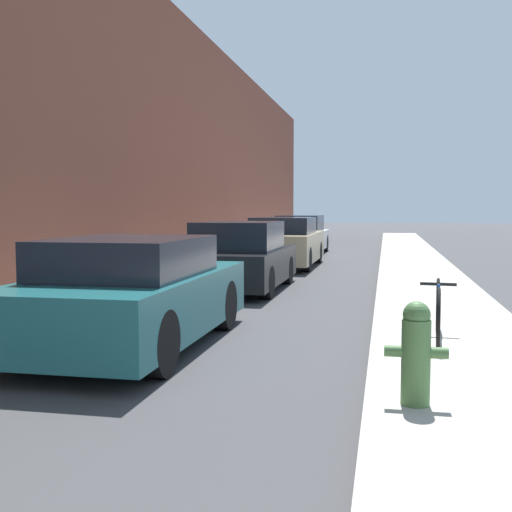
{
  "coord_description": "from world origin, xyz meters",
  "views": [
    {
      "loc": [
        2.05,
        0.86,
        1.67
      ],
      "look_at": [
        -0.0,
        10.87,
        0.9
      ],
      "focal_mm": 44.34,
      "sensor_mm": 36.0,
      "label": 1
    }
  ],
  "objects_px": {
    "parked_car_teal": "(133,294)",
    "parked_car_champagne": "(285,243)",
    "parked_car_white": "(301,236)",
    "bicycle": "(438,310)",
    "parked_car_black": "(240,258)",
    "fire_hydrant": "(416,352)"
  },
  "relations": [
    {
      "from": "parked_car_teal",
      "to": "parked_car_champagne",
      "type": "relative_size",
      "value": 0.93
    },
    {
      "from": "parked_car_white",
      "to": "bicycle",
      "type": "height_order",
      "value": "parked_car_white"
    },
    {
      "from": "parked_car_black",
      "to": "parked_car_white",
      "type": "relative_size",
      "value": 0.85
    },
    {
      "from": "parked_car_black",
      "to": "parked_car_champagne",
      "type": "bearing_deg",
      "value": 89.1
    },
    {
      "from": "parked_car_black",
      "to": "parked_car_white",
      "type": "distance_m",
      "value": 10.53
    },
    {
      "from": "parked_car_champagne",
      "to": "fire_hydrant",
      "type": "relative_size",
      "value": 5.36
    },
    {
      "from": "parked_car_teal",
      "to": "fire_hydrant",
      "type": "xyz_separation_m",
      "value": [
        3.21,
        -2.02,
        -0.1
      ]
    },
    {
      "from": "fire_hydrant",
      "to": "parked_car_black",
      "type": "bearing_deg",
      "value": 112.87
    },
    {
      "from": "parked_car_teal",
      "to": "parked_car_white",
      "type": "xyz_separation_m",
      "value": [
        -0.1,
        16.02,
        0.02
      ]
    },
    {
      "from": "parked_car_champagne",
      "to": "bicycle",
      "type": "xyz_separation_m",
      "value": [
        3.46,
        -10.16,
        -0.22
      ]
    },
    {
      "from": "parked_car_teal",
      "to": "bicycle",
      "type": "height_order",
      "value": "parked_car_teal"
    },
    {
      "from": "parked_car_champagne",
      "to": "parked_car_black",
      "type": "bearing_deg",
      "value": -90.9
    },
    {
      "from": "parked_car_white",
      "to": "fire_hydrant",
      "type": "bearing_deg",
      "value": -79.6
    },
    {
      "from": "parked_car_teal",
      "to": "parked_car_white",
      "type": "bearing_deg",
      "value": 90.35
    },
    {
      "from": "parked_car_champagne",
      "to": "bicycle",
      "type": "bearing_deg",
      "value": -71.21
    },
    {
      "from": "parked_car_teal",
      "to": "parked_car_black",
      "type": "height_order",
      "value": "parked_car_black"
    },
    {
      "from": "parked_car_black",
      "to": "parked_car_champagne",
      "type": "height_order",
      "value": "parked_car_champagne"
    },
    {
      "from": "parked_car_black",
      "to": "bicycle",
      "type": "distance_m",
      "value": 6.03
    },
    {
      "from": "parked_car_teal",
      "to": "bicycle",
      "type": "relative_size",
      "value": 2.46
    },
    {
      "from": "parked_car_white",
      "to": "parked_car_teal",
      "type": "bearing_deg",
      "value": -89.65
    },
    {
      "from": "parked_car_black",
      "to": "fire_hydrant",
      "type": "height_order",
      "value": "parked_car_black"
    },
    {
      "from": "fire_hydrant",
      "to": "bicycle",
      "type": "xyz_separation_m",
      "value": [
        0.37,
        2.63,
        -0.07
      ]
    }
  ]
}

